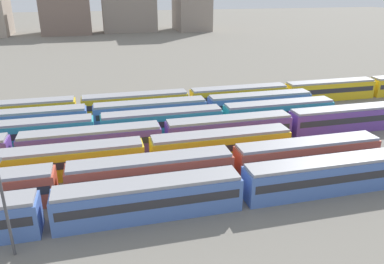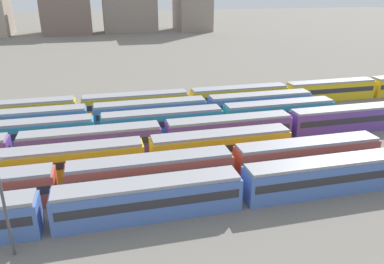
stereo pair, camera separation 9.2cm
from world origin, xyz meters
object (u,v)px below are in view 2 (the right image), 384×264
object	(u,v)px
train_track_1	(61,183)
train_track_5	(90,117)
train_track_6	(189,100)
train_track_0	(149,198)
train_track_2	(66,161)
train_track_3	(163,136)
train_track_4	(97,128)
catenary_pole_0	(4,204)

from	to	relation	value
train_track_1	train_track_5	size ratio (longest dim) A/B	1.00
train_track_5	train_track_6	size ratio (longest dim) A/B	0.66
train_track_1	train_track_6	xyz separation A→B (m)	(20.01, 26.00, 0.00)
train_track_0	train_track_2	xyz separation A→B (m)	(-8.25, 10.40, -0.00)
train_track_1	train_track_3	world-z (taller)	same
train_track_3	train_track_4	distance (m)	10.10
train_track_0	train_track_3	bearing A→B (deg)	75.15
train_track_1	train_track_4	distance (m)	16.09
train_track_0	train_track_5	xyz separation A→B (m)	(-5.54, 26.00, 0.00)
catenary_pole_0	train_track_1	bearing A→B (deg)	67.74
train_track_2	train_track_5	xyz separation A→B (m)	(2.72, 15.60, 0.00)
train_track_4	train_track_6	xyz separation A→B (m)	(16.05, 10.40, 0.00)
train_track_1	train_track_0	bearing A→B (deg)	-31.53
train_track_0	catenary_pole_0	bearing A→B (deg)	-165.99
train_track_2	train_track_3	distance (m)	13.44
train_track_4	catenary_pole_0	xyz separation A→B (m)	(-7.29, -23.75, 3.01)
train_track_3	train_track_5	xyz separation A→B (m)	(-9.67, 10.40, 0.00)
train_track_1	train_track_5	distance (m)	21.01
train_track_2	catenary_pole_0	world-z (taller)	catenary_pole_0
train_track_0	train_track_6	world-z (taller)	same
train_track_3	train_track_4	size ratio (longest dim) A/B	1.00
train_track_0	train_track_3	world-z (taller)	same
train_track_4	train_track_5	size ratio (longest dim) A/B	1.00
train_track_1	train_track_5	world-z (taller)	same
train_track_5	catenary_pole_0	distance (m)	29.77
train_track_1	train_track_4	size ratio (longest dim) A/B	1.00
train_track_5	train_track_6	distance (m)	17.84
train_track_5	train_track_6	xyz separation A→B (m)	(17.07, 5.20, 0.00)
train_track_4	train_track_3	bearing A→B (deg)	-30.99
train_track_5	catenary_pole_0	world-z (taller)	catenary_pole_0
train_track_0	train_track_6	distance (m)	33.26
train_track_2	catenary_pole_0	xyz separation A→B (m)	(-3.56, -13.35, 3.01)
train_track_6	catenary_pole_0	world-z (taller)	catenary_pole_0
train_track_1	train_track_5	bearing A→B (deg)	81.96
train_track_3	train_track_6	xyz separation A→B (m)	(7.40, 15.60, 0.00)
train_track_1	train_track_4	bearing A→B (deg)	75.78
train_track_2	train_track_6	bearing A→B (deg)	46.43
train_track_5	catenary_pole_0	size ratio (longest dim) A/B	8.52
train_track_0	train_track_4	world-z (taller)	same
train_track_6	train_track_1	bearing A→B (deg)	-127.58
train_track_3	train_track_6	distance (m)	17.26
train_track_2	train_track_0	bearing A→B (deg)	-51.57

